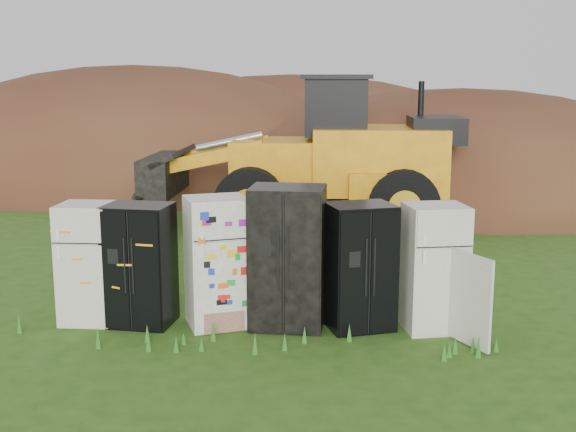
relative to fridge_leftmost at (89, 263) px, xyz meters
name	(u,v)px	position (x,y,z in m)	size (l,w,h in m)	color
ground	(258,325)	(2.37, -0.02, -0.84)	(120.00, 120.00, 0.00)	#284C14
fridge_leftmost	(89,263)	(0.00, 0.00, 0.00)	(0.74, 0.71, 1.68)	silver
fridge_black_side	(140,265)	(0.74, -0.06, 0.00)	(0.88, 0.70, 1.69)	black
fridge_sticker	(217,262)	(1.81, -0.03, 0.06)	(0.80, 0.74, 1.80)	white
fridge_dark_mid	(288,257)	(2.79, 0.00, 0.13)	(1.00, 0.81, 1.95)	black
fridge_black_right	(360,266)	(3.77, -0.01, 0.02)	(0.86, 0.72, 1.72)	black
fridge_open_door	(434,268)	(4.78, -0.01, 0.02)	(0.78, 0.72, 1.72)	silver
wheel_loader	(297,152)	(2.57, 6.71, 0.88)	(7.14, 2.89, 3.45)	#E6A80F
dirt_mound_right	(458,196)	(7.00, 11.33, -0.84)	(14.26, 10.46, 6.18)	#432015
dirt_mound_left	(137,179)	(-3.28, 14.26, -0.84)	(16.57, 12.43, 7.59)	#432015
dirt_mound_back	(291,169)	(1.79, 17.21, -0.84)	(17.23, 11.49, 6.99)	#432015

